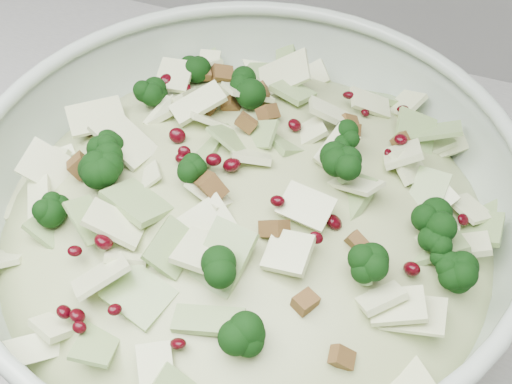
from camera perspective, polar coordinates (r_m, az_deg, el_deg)
mixing_bowl at (r=0.55m, az=-0.79°, el=-3.60°), size 0.48×0.48×0.16m
salad at (r=0.53m, az=-0.82°, el=-1.82°), size 0.49×0.49×0.16m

